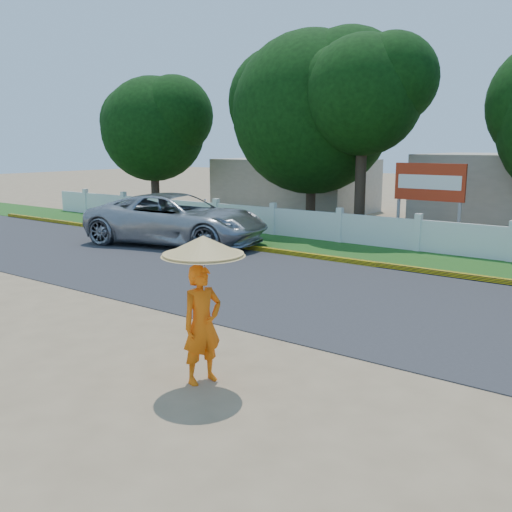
# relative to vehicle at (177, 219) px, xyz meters

# --- Properties ---
(ground) EXTENTS (120.00, 120.00, 0.00)m
(ground) POSITION_rel_vehicle_xyz_m (7.57, -7.38, -0.93)
(ground) COLOR #9E8460
(ground) RESTS_ON ground
(road) EXTENTS (60.00, 7.00, 0.02)m
(road) POSITION_rel_vehicle_xyz_m (7.57, -2.88, -0.92)
(road) COLOR #38383A
(road) RESTS_ON ground
(grass_verge) EXTENTS (60.00, 3.50, 0.03)m
(grass_verge) POSITION_rel_vehicle_xyz_m (7.57, 2.37, -0.91)
(grass_verge) COLOR #2D601E
(grass_verge) RESTS_ON ground
(curb) EXTENTS (40.00, 0.18, 0.16)m
(curb) POSITION_rel_vehicle_xyz_m (7.57, 0.67, -0.85)
(curb) COLOR yellow
(curb) RESTS_ON ground
(fence) EXTENTS (40.00, 0.10, 1.10)m
(fence) POSITION_rel_vehicle_xyz_m (7.57, 3.82, -0.38)
(fence) COLOR silver
(fence) RESTS_ON ground
(building_far) EXTENTS (8.00, 5.00, 2.80)m
(building_far) POSITION_rel_vehicle_xyz_m (-2.43, 11.62, 0.47)
(building_far) COLOR #B7AD99
(building_far) RESTS_ON ground
(vehicle) EXTENTS (7.20, 4.55, 1.85)m
(vehicle) POSITION_rel_vehicle_xyz_m (0.00, 0.00, 0.00)
(vehicle) COLOR #9EA1A5
(vehicle) RESTS_ON ground
(monk_with_parasol) EXTENTS (1.26, 1.26, 2.29)m
(monk_with_parasol) POSITION_rel_vehicle_xyz_m (9.00, -8.62, 0.57)
(monk_with_parasol) COLOR orange
(monk_with_parasol) RESTS_ON ground
(billboard) EXTENTS (2.50, 0.13, 2.95)m
(billboard) POSITION_rel_vehicle_xyz_m (7.48, 4.92, 1.21)
(billboard) COLOR gray
(billboard) RESTS_ON ground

